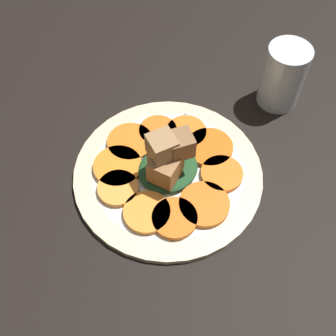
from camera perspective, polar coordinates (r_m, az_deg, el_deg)
table_slab at (r=68.76cm, az=-0.00°, el=-1.43°), size 120.00×120.00×2.00cm
plate at (r=67.47cm, az=-0.00°, el=-0.74°), size 30.15×30.15×1.05cm
carrot_slice_0 at (r=69.27cm, az=5.87°, el=2.51°), size 7.72×7.72×0.87cm
carrot_slice_1 at (r=71.15cm, az=2.49°, el=4.86°), size 6.80×6.80×0.87cm
carrot_slice_2 at (r=71.26cm, az=-1.36°, el=5.02°), size 6.43×6.43×0.87cm
carrot_slice_3 at (r=70.10cm, az=-5.14°, el=3.52°), size 7.65×7.65×0.87cm
carrot_slice_4 at (r=67.48cm, az=-6.82°, el=0.22°), size 7.80×7.80×0.87cm
carrot_slice_5 at (r=65.29cm, az=-6.78°, el=-2.74°), size 6.36×6.36×0.87cm
carrot_slice_6 at (r=62.89cm, az=-2.88°, el=-6.00°), size 7.06×7.06×0.87cm
carrot_slice_7 at (r=62.37cm, az=0.90°, el=-6.81°), size 6.80×6.80×0.87cm
carrot_slice_8 at (r=63.68cm, az=4.93°, el=-4.92°), size 7.71×7.71×0.87cm
carrot_slice_9 at (r=66.77cm, az=7.30°, el=-0.78°), size 6.68×6.68×0.87cm
center_pile at (r=63.89cm, az=-0.10°, el=1.01°), size 9.69×8.72×9.24cm
fork at (r=69.88cm, az=-1.69°, el=3.25°), size 18.05×5.79×0.40cm
water_glass at (r=76.53cm, az=15.33°, el=11.90°), size 7.32×7.32×11.54cm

